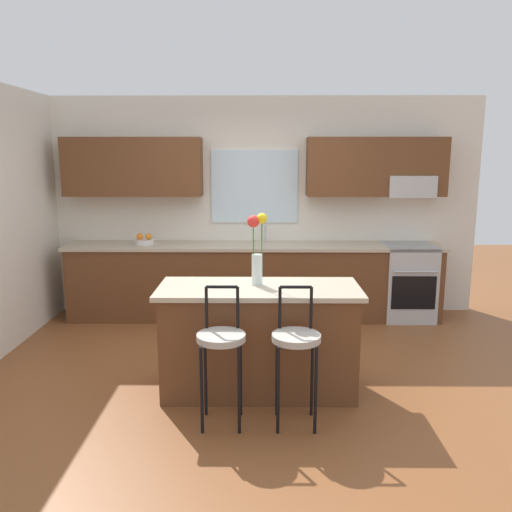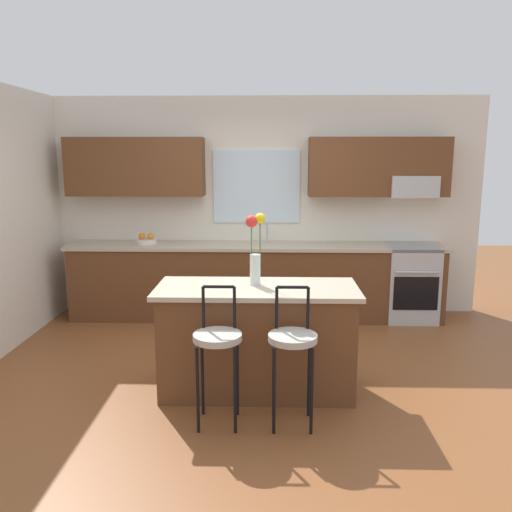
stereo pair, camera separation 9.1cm
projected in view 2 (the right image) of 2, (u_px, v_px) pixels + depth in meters
ground_plane at (251, 372)px, 4.84m from camera, size 14.00×14.00×0.00m
back_wall_assembly at (259, 194)px, 6.49m from camera, size 5.60×0.50×2.70m
counter_run at (256, 281)px, 6.41m from camera, size 4.56×0.64×0.92m
sink_faucet at (267, 231)px, 6.44m from camera, size 0.02×0.13×0.23m
oven_range at (409, 282)px, 6.34m from camera, size 0.60×0.64×0.92m
kitchen_island at (257, 339)px, 4.39m from camera, size 1.68×0.70×0.92m
bar_stool_near at (218, 343)px, 3.81m from camera, size 0.36×0.36×1.04m
bar_stool_middle at (293, 344)px, 3.80m from camera, size 0.36×0.36×1.04m
flower_vase at (255, 248)px, 4.31m from camera, size 0.16×0.10×0.60m
fruit_bowl_oranges at (146, 240)px, 6.35m from camera, size 0.24×0.24×0.13m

